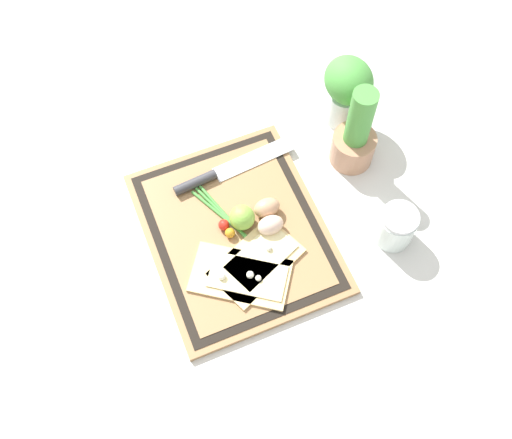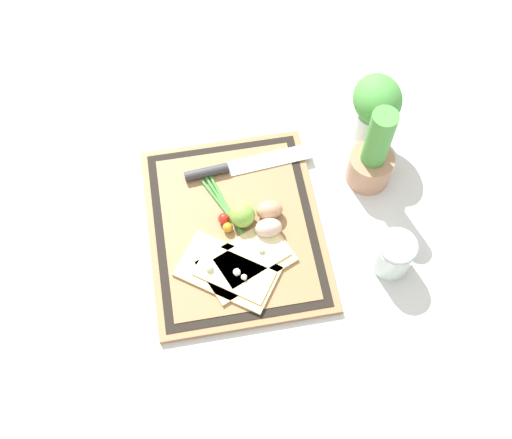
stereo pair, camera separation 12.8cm
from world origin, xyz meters
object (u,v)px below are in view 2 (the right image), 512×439
object	(u,v)px
cherry_tomato_yellow	(228,227)
herb_glass	(375,107)
sauce_jar	(393,255)
knife	(227,168)
pizza_slice_far	(248,260)
pizza_slice_near	(229,272)
egg_pink	(269,228)
lime	(242,215)
herb_pot	(373,158)
egg_brown	(269,210)
cherry_tomato_red	(224,219)

from	to	relation	value
cherry_tomato_yellow	herb_glass	bearing A→B (deg)	118.37
sauce_jar	knife	bearing A→B (deg)	-132.31
pizza_slice_far	sauce_jar	xyz separation A→B (m)	(0.05, 0.30, 0.02)
pizza_slice_near	egg_pink	xyz separation A→B (m)	(-0.08, 0.10, 0.02)
lime	sauce_jar	distance (m)	0.33
cherry_tomato_yellow	herb_pot	distance (m)	0.35
herb_pot	sauce_jar	xyz separation A→B (m)	(0.22, -0.01, -0.04)
egg_pink	herb_glass	world-z (taller)	herb_glass
egg_brown	herb_glass	bearing A→B (deg)	123.04
egg_pink	herb_pot	xyz separation A→B (m)	(-0.11, 0.25, 0.04)
pizza_slice_far	cherry_tomato_yellow	distance (m)	0.09
cherry_tomato_yellow	egg_pink	bearing A→B (deg)	76.56
pizza_slice_far	cherry_tomato_yellow	world-z (taller)	pizza_slice_far
sauce_jar	herb_pot	bearing A→B (deg)	178.12
sauce_jar	herb_glass	xyz separation A→B (m)	(-0.32, 0.04, 0.07)
egg_pink	cherry_tomato_red	world-z (taller)	egg_pink
egg_pink	egg_brown	bearing A→B (deg)	167.34
cherry_tomato_yellow	herb_pot	xyz separation A→B (m)	(-0.09, 0.33, 0.05)
cherry_tomato_red	herb_pot	bearing A→B (deg)	100.95
knife	lime	world-z (taller)	lime
pizza_slice_far	sauce_jar	bearing A→B (deg)	80.81
pizza_slice_far	cherry_tomato_red	world-z (taller)	same
pizza_slice_near	cherry_tomato_red	size ratio (longest dim) A/B	9.42
pizza_slice_far	lime	world-z (taller)	lime
herb_pot	herb_glass	bearing A→B (deg)	165.31
cherry_tomato_red	sauce_jar	xyz separation A→B (m)	(0.15, 0.33, 0.01)
pizza_slice_near	herb_pot	size ratio (longest dim) A/B	1.00
knife	cherry_tomato_red	bearing A→B (deg)	-11.97
egg_brown	lime	bearing A→B (deg)	-84.91
herb_pot	lime	bearing A→B (deg)	-76.51
knife	egg_brown	size ratio (longest dim) A/B	5.13
pizza_slice_far	egg_brown	xyz separation A→B (m)	(-0.10, 0.06, 0.02)
pizza_slice_far	egg_brown	world-z (taller)	egg_brown
cherry_tomato_yellow	lime	bearing A→B (deg)	114.86
herb_pot	pizza_slice_far	bearing A→B (deg)	-61.05
egg_brown	sauce_jar	distance (m)	0.28
pizza_slice_far	herb_pot	bearing A→B (deg)	118.95
knife	cherry_tomato_red	xyz separation A→B (m)	(0.13, -0.03, 0.00)
knife	cherry_tomato_red	world-z (taller)	cherry_tomato_red
lime	egg_brown	bearing A→B (deg)	95.09
egg_brown	knife	bearing A→B (deg)	-150.48
cherry_tomato_red	herb_glass	size ratio (longest dim) A/B	0.13
pizza_slice_far	egg_pink	world-z (taller)	egg_pink
cherry_tomato_red	herb_glass	world-z (taller)	herb_glass
cherry_tomato_yellow	herb_pot	size ratio (longest dim) A/B	0.10
pizza_slice_far	sauce_jar	size ratio (longest dim) A/B	2.30
knife	sauce_jar	bearing A→B (deg)	47.69
egg_pink	cherry_tomato_yellow	distance (m)	0.09
pizza_slice_near	egg_brown	xyz separation A→B (m)	(-0.12, 0.11, 0.02)
lime	herb_glass	xyz separation A→B (m)	(-0.18, 0.33, 0.07)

